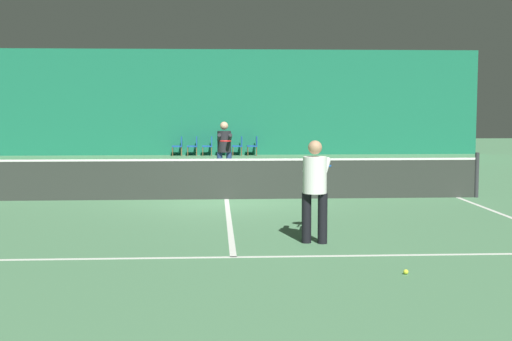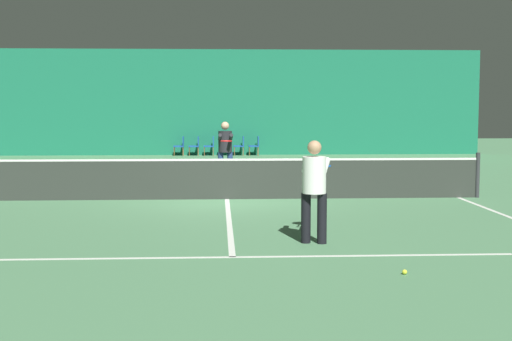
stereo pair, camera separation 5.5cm
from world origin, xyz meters
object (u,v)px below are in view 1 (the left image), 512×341
object	(u,v)px
tennis_net	(226,177)
courtside_chair_0	(179,145)
courtside_chair_2	(209,145)
courtside_chair_3	(224,145)
courtside_chair_4	(239,145)
courtside_chair_5	(254,144)
courtside_chair_1	(194,145)
player_far	(224,147)
tennis_ball	(406,272)
player_near	(315,183)

from	to	relation	value
tennis_net	courtside_chair_0	xyz separation A→B (m)	(-1.84, 14.52, -0.03)
courtside_chair_2	courtside_chair_3	xyz separation A→B (m)	(0.65, 0.00, 0.00)
courtside_chair_4	courtside_chair_5	world-z (taller)	same
courtside_chair_2	courtside_chair_4	distance (m)	1.31
tennis_net	courtside_chair_4	distance (m)	14.54
tennis_net	courtside_chair_5	xyz separation A→B (m)	(1.42, 14.52, -0.03)
courtside_chair_5	courtside_chair_2	bearing A→B (deg)	-90.00
tennis_net	courtside_chair_1	xyz separation A→B (m)	(-1.19, 14.52, -0.03)
player_far	tennis_ball	size ratio (longest dim) A/B	26.02
courtside_chair_2	courtside_chair_3	distance (m)	0.65
tennis_net	courtside_chair_0	world-z (taller)	tennis_net
tennis_ball	player_far	bearing A→B (deg)	100.80
courtside_chair_3	courtside_chair_5	size ratio (longest dim) A/B	1.00
courtside_chair_4	courtside_chair_0	bearing A→B (deg)	-90.00
courtside_chair_0	courtside_chair_3	world-z (taller)	same
tennis_net	player_near	size ratio (longest dim) A/B	7.34
courtside_chair_4	courtside_chair_3	bearing A→B (deg)	-90.00
tennis_net	player_far	distance (m)	4.01
player_far	courtside_chair_2	world-z (taller)	player_far
courtside_chair_1	courtside_chair_5	xyz separation A→B (m)	(2.61, 0.00, 0.00)
tennis_net	courtside_chair_4	xyz separation A→B (m)	(0.77, 14.52, -0.03)
player_near	tennis_ball	xyz separation A→B (m)	(0.88, -2.20, -0.92)
courtside_chair_2	courtside_chair_5	world-z (taller)	same
courtside_chair_2	courtside_chair_4	xyz separation A→B (m)	(1.31, 0.00, 0.00)
courtside_chair_1	courtside_chair_5	world-z (taller)	same
player_near	courtside_chair_0	bearing A→B (deg)	23.93
courtside_chair_5	courtside_chair_0	bearing A→B (deg)	-90.00
player_near	courtside_chair_3	distance (m)	19.94
player_far	courtside_chair_5	bearing A→B (deg)	171.14
player_near	courtside_chair_1	world-z (taller)	player_near
courtside_chair_2	tennis_net	bearing A→B (deg)	2.12
courtside_chair_2	tennis_ball	distance (m)	22.27
tennis_net	player_far	world-z (taller)	player_far
player_near	courtside_chair_2	xyz separation A→B (m)	(-1.86, 19.89, -0.47)
player_far	courtside_chair_3	world-z (taller)	player_far
tennis_net	courtside_chair_3	size ratio (longest dim) A/B	14.29
player_far	courtside_chair_4	size ratio (longest dim) A/B	2.04
courtside_chair_3	player_near	bearing A→B (deg)	3.47
player_far	tennis_ball	bearing A→B (deg)	9.60
player_far	courtside_chair_2	xyz separation A→B (m)	(-0.54, 10.54, -0.51)
courtside_chair_0	tennis_ball	distance (m)	22.47
player_near	courtside_chair_1	xyz separation A→B (m)	(-2.51, 19.89, -0.47)
courtside_chair_0	courtside_chair_4	bearing A→B (deg)	90.00
courtside_chair_0	tennis_ball	world-z (taller)	courtside_chair_0
courtside_chair_4	player_near	bearing A→B (deg)	1.60
courtside_chair_0	courtside_chair_4	size ratio (longest dim) A/B	1.00
player_far	courtside_chair_5	distance (m)	10.65
courtside_chair_0	courtside_chair_2	bearing A→B (deg)	90.00
courtside_chair_2	courtside_chair_3	world-z (taller)	same
tennis_net	player_far	bearing A→B (deg)	89.96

